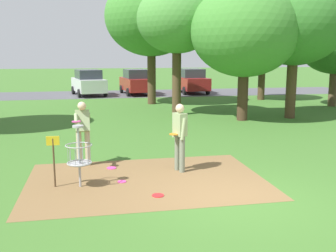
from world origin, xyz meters
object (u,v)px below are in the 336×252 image
tree_mid_center (336,43)px  tree_mid_right (295,21)px  tree_far_center (177,20)px  parked_car_center_left (136,82)px  player_throwing (180,133)px  disc_golf_basket (76,154)px  tree_mid_left (263,43)px  tree_far_left (245,31)px  frisbee_mid_grass (111,168)px  parked_car_center_right (191,81)px  frisbee_by_tee (158,195)px  tree_near_left (151,17)px  parked_car_leftmost (88,83)px  frisbee_near_basket (122,182)px  player_foreground_watching (83,129)px

tree_mid_center → tree_mid_right: size_ratio=0.84×
tree_far_center → parked_car_center_left: tree_far_center is taller
player_throwing → disc_golf_basket: bearing=-163.4°
tree_mid_left → tree_far_left: (-4.27, -7.52, 0.29)m
frisbee_mid_grass → tree_mid_center: (13.06, 10.27, 3.56)m
tree_far_center → parked_car_center_right: tree_far_center is taller
frisbee_by_tee → tree_far_left: 11.01m
tree_mid_right → parked_car_center_left: (-5.74, 12.39, -3.44)m
tree_near_left → player_throwing: bearing=-95.8°
tree_mid_right → parked_car_center_left: size_ratio=1.46×
disc_golf_basket → tree_mid_right: 12.94m
parked_car_leftmost → frisbee_by_tee: bearing=-86.1°
frisbee_mid_grass → tree_near_left: bearing=76.9°
disc_golf_basket → parked_car_center_right: (7.92, 20.76, 0.17)m
frisbee_by_tee → parked_car_center_left: (2.02, 21.41, 0.91)m
player_throwing → tree_mid_right: 10.66m
tree_near_left → tree_mid_left: (7.34, 0.81, -1.42)m
frisbee_near_basket → disc_golf_basket: bearing=-172.1°
player_foreground_watching → parked_car_leftmost: bearing=89.7°
disc_golf_basket → tree_near_left: bearing=75.0°
parked_car_center_left → tree_far_left: bearing=-75.3°
player_foreground_watching → frisbee_mid_grass: (0.70, -0.40, -0.98)m
tree_near_left → frisbee_near_basket: bearing=-101.4°
tree_near_left → parked_car_center_right: (4.01, 6.16, -4.13)m
tree_far_left → tree_far_center: bearing=141.1°
disc_golf_basket → parked_car_center_left: 20.82m
frisbee_mid_grass → parked_car_center_right: bearing=69.9°
frisbee_by_tee → disc_golf_basket: bearing=151.1°
parked_car_leftmost → parked_car_center_left: size_ratio=1.02×
disc_golf_basket → frisbee_mid_grass: bearing=58.0°
frisbee_near_basket → parked_car_leftmost: parked_car_leftmost is taller
disc_golf_basket → parked_car_leftmost: parked_car_leftmost is taller
disc_golf_basket → player_throwing: (2.50, 0.74, 0.21)m
tree_mid_center → parked_car_center_right: tree_mid_center is taller
frisbee_near_basket → tree_far_center: size_ratio=0.03×
tree_mid_left → parked_car_leftmost: tree_mid_left is taller
parked_car_leftmost → player_throwing: bearing=-83.3°
player_throwing → frisbee_near_basket: (-1.50, -0.61, -0.96)m
frisbee_mid_grass → tree_far_center: bearing=67.4°
frisbee_mid_grass → tree_mid_right: 11.80m
parked_car_center_left → tree_mid_left: bearing=-33.8°
frisbee_near_basket → frisbee_by_tee: size_ratio=0.81×
player_foreground_watching → tree_mid_left: tree_mid_left is taller
tree_mid_center → tree_far_center: size_ratio=0.87×
tree_near_left → parked_car_center_left: (-0.23, 5.90, -4.13)m
player_throwing → parked_car_leftmost: (-2.30, 19.62, -0.05)m
frisbee_near_basket → parked_car_center_right: size_ratio=0.05×
frisbee_mid_grass → parked_car_center_right: size_ratio=0.06×
tree_mid_center → parked_car_leftmost: (-13.68, 8.79, -2.65)m
disc_golf_basket → frisbee_near_basket: 1.25m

